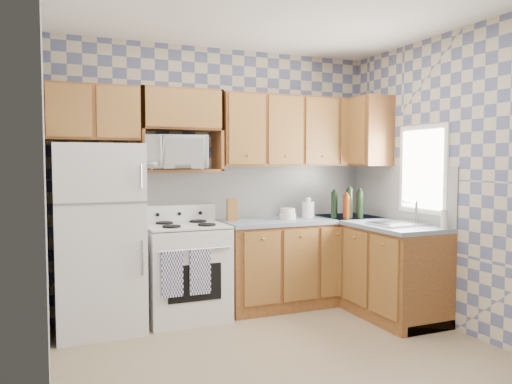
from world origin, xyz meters
TOP-DOWN VIEW (x-y plane):
  - floor at (0.00, 0.00)m, footprint 3.40×3.40m
  - back_wall at (0.00, 1.60)m, footprint 3.40×0.02m
  - right_wall at (1.70, 0.00)m, footprint 0.02×3.20m
  - backsplash_back at (0.40, 1.59)m, footprint 2.60×0.02m
  - backsplash_right at (1.69, 0.80)m, footprint 0.02×1.60m
  - refrigerator at (-1.27, 1.25)m, footprint 0.75×0.70m
  - stove_body at (-0.47, 1.28)m, footprint 0.76×0.65m
  - cooktop at (-0.47, 1.28)m, footprint 0.76×0.65m
  - backguard at (-0.47, 1.55)m, footprint 0.76×0.08m
  - dish_towel_left at (-0.68, 0.93)m, footprint 0.20×0.02m
  - dish_towel_right at (-0.42, 0.93)m, footprint 0.20×0.02m
  - base_cabinets_back at (0.82, 1.30)m, footprint 1.75×0.60m
  - base_cabinets_right at (1.40, 0.80)m, footprint 0.60×1.60m
  - countertop_back at (0.82, 1.30)m, footprint 1.77×0.63m
  - countertop_right at (1.40, 0.80)m, footprint 0.63×1.60m
  - upper_cabinets_back at (0.82, 1.44)m, footprint 1.75×0.33m
  - upper_cabinets_fridge at (-1.29, 1.44)m, footprint 0.82×0.33m
  - upper_cabinets_right at (1.53, 1.25)m, footprint 0.33×0.70m
  - microwave_shelf at (-0.47, 1.44)m, footprint 0.80×0.33m
  - microwave at (-0.55, 1.38)m, footprint 0.61×0.43m
  - sink at (1.40, 0.45)m, footprint 0.48×0.40m
  - window at (1.69, 0.45)m, footprint 0.02×0.66m
  - bottle_0 at (1.27, 1.09)m, footprint 0.07×0.07m
  - bottle_1 at (1.37, 1.04)m, footprint 0.07×0.07m
  - bottle_2 at (1.42, 1.13)m, footprint 0.07×0.07m
  - bottle_3 at (1.20, 1.04)m, footprint 0.07×0.07m
  - bottle_4 at (1.12, 1.15)m, footprint 0.07×0.07m
  - knife_block at (0.05, 1.39)m, footprint 0.12×0.12m
  - electric_kettle at (0.91, 1.33)m, footprint 0.14×0.14m
  - food_containers at (0.62, 1.27)m, footprint 0.18×0.18m
  - soap_bottle at (1.62, 0.08)m, footprint 0.06×0.06m

SIDE VIEW (x-z plane):
  - floor at x=0.00m, z-range 0.00..0.00m
  - base_cabinets_back at x=0.82m, z-range 0.00..0.88m
  - base_cabinets_right at x=1.40m, z-range 0.00..0.88m
  - stove_body at x=-0.47m, z-range 0.00..0.90m
  - dish_towel_left at x=-0.68m, z-range 0.32..0.73m
  - dish_towel_right at x=-0.42m, z-range 0.32..0.73m
  - refrigerator at x=-1.27m, z-range 0.00..1.68m
  - countertop_back at x=0.82m, z-range 0.88..0.92m
  - countertop_right at x=1.40m, z-range 0.88..0.92m
  - cooktop at x=-0.47m, z-range 0.89..0.92m
  - sink at x=1.40m, z-range 0.91..0.94m
  - food_containers at x=0.62m, z-range 0.92..1.04m
  - backguard at x=-0.47m, z-range 0.92..1.08m
  - soap_bottle at x=1.62m, z-range 0.92..1.09m
  - electric_kettle at x=0.91m, z-range 0.92..1.09m
  - knife_block at x=0.05m, z-range 0.92..1.14m
  - bottle_3 at x=1.20m, z-range 0.92..1.17m
  - bottle_2 at x=1.42m, z-range 0.92..1.20m
  - bottle_4 at x=1.12m, z-range 0.92..1.21m
  - bottle_1 at x=1.37m, z-range 0.92..1.22m
  - bottle_0 at x=1.27m, z-range 0.92..1.24m
  - backsplash_back at x=0.40m, z-range 0.92..1.48m
  - backsplash_right at x=1.69m, z-range 0.92..1.48m
  - back_wall at x=0.00m, z-range 0.00..2.70m
  - right_wall at x=1.70m, z-range 0.00..2.70m
  - microwave_shelf at x=-0.47m, z-range 1.42..1.45m
  - window at x=1.69m, z-range 1.02..1.88m
  - microwave at x=-0.55m, z-range 1.45..1.78m
  - upper_cabinets_back at x=0.82m, z-range 1.48..2.22m
  - upper_cabinets_right at x=1.53m, z-range 1.48..2.22m
  - upper_cabinets_fridge at x=-1.29m, z-range 1.72..2.22m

